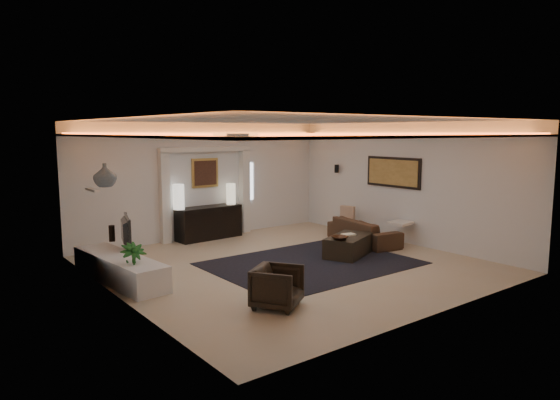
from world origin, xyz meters
TOP-DOWN VIEW (x-y plane):
  - floor at (0.00, 0.00)m, footprint 7.00×7.00m
  - ceiling at (0.00, 0.00)m, footprint 7.00×7.00m
  - wall_back at (0.00, 3.50)m, footprint 7.00×0.00m
  - wall_front at (0.00, -3.50)m, footprint 7.00×0.00m
  - wall_left at (-3.50, 0.00)m, footprint 0.00×7.00m
  - wall_right at (3.50, 0.00)m, footprint 0.00×7.00m
  - cove_soffit at (0.00, 0.00)m, footprint 7.00×7.00m
  - daylight_slit at (1.35, 3.48)m, footprint 0.25×0.03m
  - area_rug at (0.40, -0.20)m, footprint 4.00×3.00m
  - pilaster_left at (-1.15, 3.40)m, footprint 0.22×0.20m
  - pilaster_right at (1.15, 3.40)m, footprint 0.22×0.20m
  - alcove_header at (0.00, 3.40)m, footprint 2.52×0.20m
  - painting_frame at (0.00, 3.47)m, footprint 0.74×0.04m
  - painting_canvas at (0.00, 3.44)m, footprint 0.62×0.02m
  - art_panel_frame at (3.47, 0.30)m, footprint 0.04×1.64m
  - art_panel_gold at (3.44, 0.30)m, footprint 0.02×1.50m
  - wall_sconce at (3.38, 2.20)m, footprint 0.12×0.12m
  - wall_niche at (-3.44, 1.40)m, footprint 0.10×0.55m
  - console at (-0.05, 3.24)m, footprint 1.71×0.62m
  - lamp_left at (-0.86, 3.25)m, footprint 0.36×0.36m
  - lamp_right at (0.63, 3.25)m, footprint 0.29×0.29m
  - media_ledge at (-3.15, 1.01)m, footprint 0.89×2.62m
  - tv at (-2.83, 1.70)m, footprint 1.03×0.42m
  - figurine at (-2.83, 2.29)m, footprint 0.14×0.14m
  - ginger_jar at (-3.15, 1.57)m, footprint 0.50×0.50m
  - plant at (-3.15, 0.34)m, footprint 0.51×0.51m
  - sofa at (2.66, 0.48)m, footprint 2.10×1.09m
  - throw_blanket at (3.15, -0.23)m, footprint 0.60×0.52m
  - throw_pillow at (3.15, 1.52)m, footprint 0.22×0.41m
  - coffee_table at (1.48, -0.18)m, footprint 1.43×1.13m
  - bowl at (1.04, -0.36)m, footprint 0.37×0.37m
  - magazine at (1.53, -0.13)m, footprint 0.31×0.24m
  - armchair at (-1.71, -1.83)m, footprint 0.97×0.97m

SIDE VIEW (x-z plane):
  - floor at x=0.00m, z-range 0.00..0.00m
  - area_rug at x=0.40m, z-range 0.00..0.01m
  - coffee_table at x=1.48m, z-range -0.03..0.44m
  - media_ledge at x=-3.15m, z-range -0.02..0.47m
  - sofa at x=2.66m, z-range 0.00..0.58m
  - armchair at x=-1.71m, z-range 0.00..0.64m
  - console at x=-0.05m, z-range -0.02..0.82m
  - plant at x=-3.15m, z-range 0.00..0.81m
  - magazine at x=1.53m, z-range 0.41..0.44m
  - bowl at x=1.04m, z-range 0.41..0.49m
  - throw_blanket at x=3.15m, z-range 0.52..0.58m
  - throw_pillow at x=3.15m, z-range 0.35..0.75m
  - figurine at x=-2.83m, z-range 0.48..0.80m
  - tv at x=-2.83m, z-range 0.45..1.05m
  - lamp_left at x=-0.86m, z-range 0.79..1.39m
  - lamp_right at x=0.63m, z-range 0.82..1.36m
  - pilaster_left at x=-1.15m, z-range 0.00..2.20m
  - pilaster_right at x=1.15m, z-range 0.00..2.20m
  - daylight_slit at x=1.35m, z-range 0.85..1.85m
  - wall_back at x=0.00m, z-range -2.05..4.95m
  - wall_front at x=0.00m, z-range -2.05..4.95m
  - wall_left at x=-3.50m, z-range -2.05..4.95m
  - wall_right at x=3.50m, z-range -2.05..4.95m
  - painting_frame at x=0.00m, z-range 1.28..2.02m
  - painting_canvas at x=0.00m, z-range 1.34..1.96m
  - wall_niche at x=-3.44m, z-range 1.63..1.67m
  - wall_sconce at x=3.38m, z-range 1.57..1.79m
  - art_panel_gold at x=3.44m, z-range 1.39..2.01m
  - art_panel_frame at x=3.47m, z-range 1.33..2.07m
  - ginger_jar at x=-3.15m, z-range 1.67..2.11m
  - alcove_header at x=0.00m, z-range 2.19..2.31m
  - cove_soffit at x=0.00m, z-range 2.60..2.64m
  - ceiling at x=0.00m, z-range 2.90..2.90m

